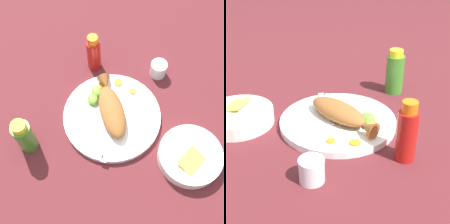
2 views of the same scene
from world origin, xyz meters
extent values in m
plane|color=#561E23|center=(0.00, 0.00, 0.00)|extent=(4.00, 4.00, 0.00)
cylinder|color=white|center=(0.00, 0.00, 0.01)|extent=(0.30, 0.30, 0.02)
ellipsoid|color=#935628|center=(0.00, 0.00, 0.04)|extent=(0.19, 0.08, 0.05)
cone|color=#935628|center=(-0.11, 0.00, 0.04)|extent=(0.04, 0.04, 0.04)
cube|color=silver|center=(0.03, 0.01, 0.02)|extent=(0.10, 0.06, 0.00)
cube|color=silver|center=(0.11, -0.04, 0.02)|extent=(0.07, 0.05, 0.00)
cube|color=silver|center=(0.00, -0.06, 0.02)|extent=(0.11, 0.01, 0.00)
cube|color=silver|center=(0.10, -0.06, 0.02)|extent=(0.07, 0.02, 0.00)
cylinder|color=orange|center=(-0.07, 0.08, 0.02)|extent=(0.02, 0.02, 0.00)
cylinder|color=orange|center=(-0.11, 0.04, 0.02)|extent=(0.03, 0.03, 0.00)
cylinder|color=orange|center=(-0.11, -0.01, 0.02)|extent=(0.03, 0.03, 0.00)
ellipsoid|color=#6BB233|center=(-0.09, -0.03, 0.03)|extent=(0.04, 0.03, 0.02)
ellipsoid|color=#6BB233|center=(-0.06, -0.05, 0.03)|extent=(0.04, 0.03, 0.02)
cylinder|color=#B21914|center=(-0.21, -0.02, 0.06)|extent=(0.05, 0.05, 0.12)
cylinder|color=orange|center=(-0.21, -0.02, 0.13)|extent=(0.03, 0.03, 0.03)
cylinder|color=#3D8428|center=(0.04, -0.26, 0.06)|extent=(0.05, 0.05, 0.12)
cylinder|color=yellow|center=(0.04, -0.26, 0.13)|extent=(0.04, 0.04, 0.02)
cylinder|color=silver|center=(-0.13, 0.19, 0.03)|extent=(0.05, 0.05, 0.05)
cylinder|color=white|center=(-0.13, 0.19, 0.01)|extent=(0.04, 0.04, 0.02)
cylinder|color=white|center=(0.18, 0.19, 0.02)|extent=(0.19, 0.19, 0.04)
cylinder|color=olive|center=(0.18, 0.19, 0.03)|extent=(0.16, 0.16, 0.01)
cube|color=gold|center=(0.21, 0.19, 0.04)|extent=(0.11, 0.10, 0.02)
camera|label=1|loc=(0.43, -0.09, 0.88)|focal=50.00mm
camera|label=2|loc=(-0.58, 0.51, 0.47)|focal=55.00mm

